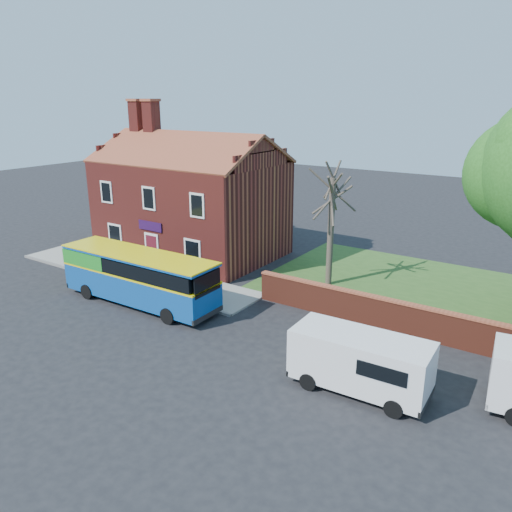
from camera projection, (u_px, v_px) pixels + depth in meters
The scene contains 9 objects.
ground at pixel (146, 336), 23.38m from camera, with size 120.00×120.00×0.00m, color black.
pavement at pixel (134, 273), 31.63m from camera, with size 18.00×3.50×0.12m, color gray.
kerb at pixel (112, 281), 30.24m from camera, with size 18.00×0.15×0.14m, color slate.
grass_strip at pixel (495, 306), 26.76m from camera, with size 26.00×12.00×0.04m, color #426B28.
shop_building at pixel (191, 206), 35.18m from camera, with size 12.30×8.13×10.50m.
boundary_wall at pixel (474, 335), 21.77m from camera, with size 22.00×0.38×1.60m.
bus at pixel (135, 274), 26.81m from camera, with size 9.44×2.57×2.87m.
van_near at pixel (361, 361), 18.70m from camera, with size 5.23×2.30×2.27m.
bare_tree at pixel (331, 226), 28.83m from camera, with size 2.62×3.12×6.99m.
Camera 1 is at (16.07, -14.68, 10.67)m, focal length 35.00 mm.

